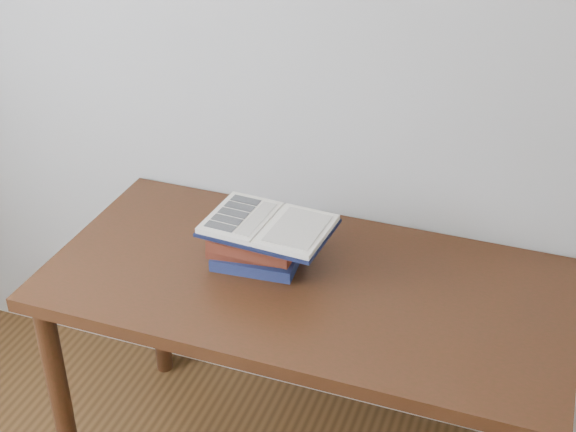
% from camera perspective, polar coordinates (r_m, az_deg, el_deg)
% --- Properties ---
extents(desk, '(1.42, 0.71, 0.76)m').
position_cam_1_polar(desk, '(2.24, 1.30, -6.52)').
color(desk, '#401C10').
rests_on(desk, ground).
extents(book_stack, '(0.26, 0.18, 0.13)m').
position_cam_1_polar(book_stack, '(2.21, -2.38, -1.97)').
color(book_stack, '#161944').
rests_on(book_stack, desk).
extents(open_book, '(0.35, 0.25, 0.03)m').
position_cam_1_polar(open_book, '(2.14, -1.38, -0.66)').
color(open_book, black).
rests_on(open_book, book_stack).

